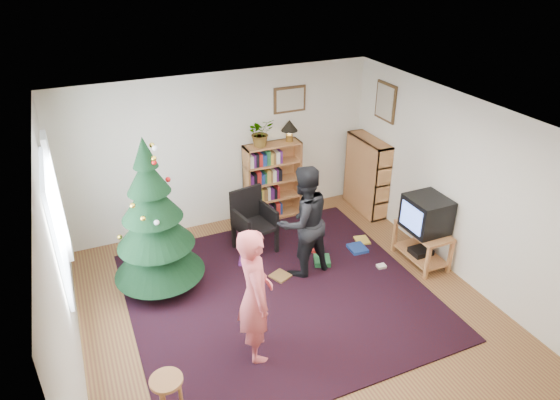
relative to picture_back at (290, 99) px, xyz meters
name	(u,v)px	position (x,y,z in m)	size (l,w,h in m)	color
floor	(288,308)	(-1.15, -2.48, -1.95)	(5.00, 5.00, 0.00)	brown
ceiling	(290,124)	(-1.15, -2.48, 0.55)	(5.00, 5.00, 0.00)	white
wall_back	(223,151)	(-1.15, 0.02, -0.70)	(5.00, 0.02, 2.50)	silver
wall_front	(425,378)	(-1.15, -4.97, -0.70)	(5.00, 0.02, 2.50)	silver
wall_left	(61,277)	(-3.65, -2.48, -0.70)	(0.02, 5.00, 2.50)	silver
wall_right	(456,187)	(1.35, -2.48, -0.70)	(0.02, 5.00, 2.50)	silver
rug	(279,294)	(-1.15, -2.17, -1.94)	(3.80, 3.60, 0.02)	black
window_pane	(56,227)	(-3.62, -1.88, -0.45)	(0.04, 1.20, 1.40)	silver
curtain	(58,198)	(-3.58, -1.18, -0.45)	(0.06, 0.35, 1.60)	white
picture_back	(290,99)	(0.00, 0.00, 0.00)	(0.55, 0.03, 0.42)	#4C3319
picture_right	(386,102)	(1.33, -0.73, 0.00)	(0.03, 0.50, 0.60)	#4C3319
christmas_tree	(154,229)	(-2.54, -1.34, -1.04)	(1.20, 1.20, 2.18)	#3F2816
bookshelf_back	(273,180)	(-0.36, -0.14, -1.29)	(0.95, 0.30, 1.30)	#B1743F
bookshelf_right	(367,174)	(1.19, -0.59, -1.29)	(0.30, 0.95, 1.30)	#B1743F
tv_stand	(422,243)	(1.07, -2.30, -1.63)	(0.46, 0.82, 0.55)	#B1743F
crt_tv	(426,214)	(1.07, -2.30, -1.15)	(0.53, 0.57, 0.50)	black
armchair	(252,218)	(-1.05, -0.95, -1.43)	(0.62, 0.62, 0.97)	black
stool	(167,388)	(-2.90, -3.51, -1.53)	(0.32, 0.32, 0.54)	#B1743F
person_standing	(255,295)	(-1.80, -3.02, -1.13)	(0.60, 0.39, 1.64)	#CC5155
person_by_chair	(303,222)	(-0.62, -1.81, -1.14)	(0.79, 0.62, 1.63)	black
potted_plant	(260,132)	(-0.56, -0.14, -0.43)	(0.40, 0.35, 0.45)	gray
table_lamp	(289,127)	(-0.06, -0.13, -0.40)	(0.27, 0.27, 0.36)	#A57F33
floor_clutter	(325,257)	(-0.20, -1.70, -1.91)	(2.06, 1.10, 0.08)	#A51E19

